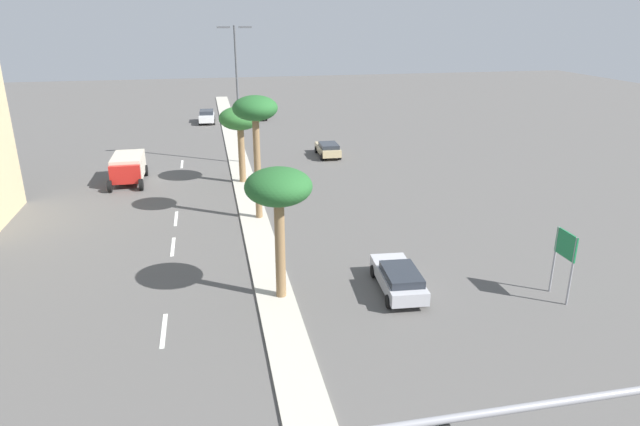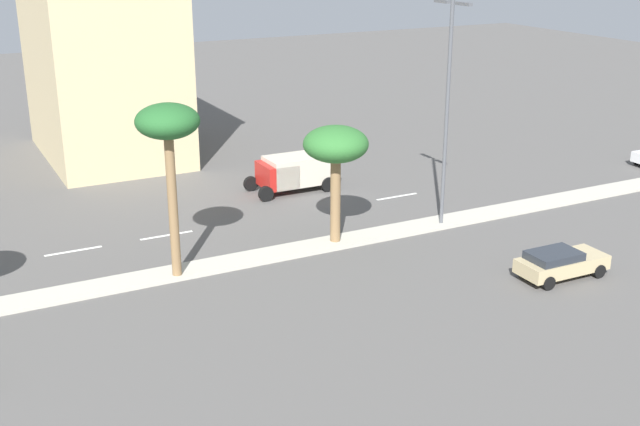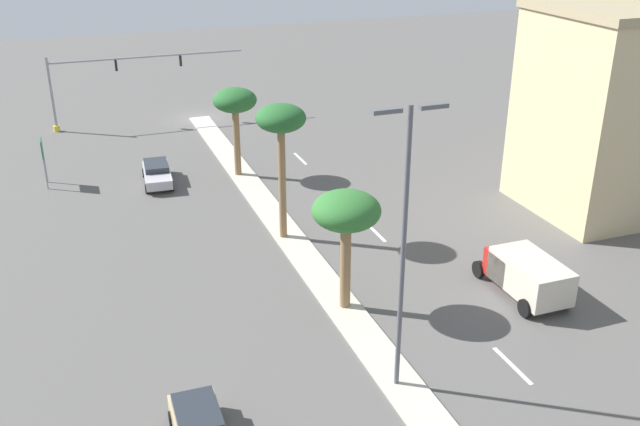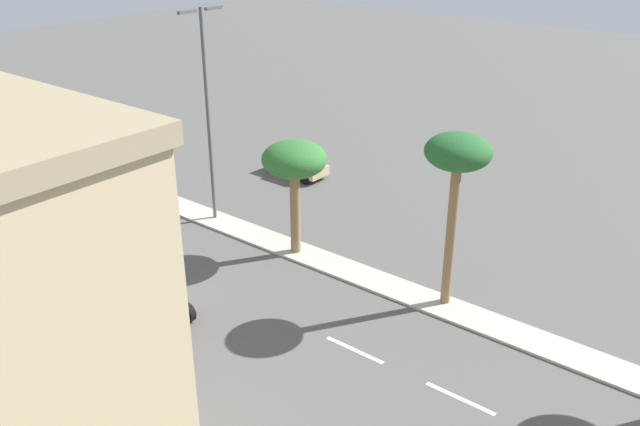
{
  "view_description": "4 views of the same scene",
  "coord_description": "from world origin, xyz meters",
  "px_view_note": "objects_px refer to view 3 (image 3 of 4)",
  "views": [
    {
      "loc": [
        -2.66,
        -7.87,
        12.85
      ],
      "look_at": [
        3.66,
        22.62,
        1.52
      ],
      "focal_mm": 30.97,
      "sensor_mm": 36.0,
      "label": 1
    },
    {
      "loc": [
        33.37,
        16.78,
        14.93
      ],
      "look_at": [
        3.4,
        32.27,
        3.13
      ],
      "focal_mm": 44.93,
      "sensor_mm": 36.0,
      "label": 2
    },
    {
      "loc": [
        11.46,
        62.79,
        18.42
      ],
      "look_at": [
        -0.69,
        29.86,
        2.86
      ],
      "focal_mm": 40.12,
      "sensor_mm": 36.0,
      "label": 3
    },
    {
      "loc": [
        -23.62,
        14.68,
        16.45
      ],
      "look_at": [
        -0.29,
        33.19,
        2.85
      ],
      "focal_mm": 37.69,
      "sensor_mm": 36.0,
      "label": 4
    }
  ],
  "objects_px": {
    "traffic_signal_gantry": "(103,80)",
    "directional_road_sign": "(43,153)",
    "box_truck": "(525,273)",
    "palm_tree_left": "(235,103)",
    "street_lamp_outboard": "(404,235)",
    "palm_tree_right": "(281,124)",
    "sedan_silver_center": "(157,173)",
    "palm_tree_inboard": "(346,214)"
  },
  "relations": [
    {
      "from": "palm_tree_left",
      "to": "sedan_silver_center",
      "type": "height_order",
      "value": "palm_tree_left"
    },
    {
      "from": "palm_tree_right",
      "to": "box_truck",
      "type": "xyz_separation_m",
      "value": [
        -9.39,
        10.42,
        -5.73
      ]
    },
    {
      "from": "traffic_signal_gantry",
      "to": "directional_road_sign",
      "type": "height_order",
      "value": "traffic_signal_gantry"
    },
    {
      "from": "directional_road_sign",
      "to": "palm_tree_right",
      "type": "distance_m",
      "value": 19.33
    },
    {
      "from": "palm_tree_left",
      "to": "box_truck",
      "type": "xyz_separation_m",
      "value": [
        -9.33,
        21.39,
        -4.15
      ]
    },
    {
      "from": "palm_tree_left",
      "to": "box_truck",
      "type": "relative_size",
      "value": 1.18
    },
    {
      "from": "palm_tree_inboard",
      "to": "traffic_signal_gantry",
      "type": "bearing_deg",
      "value": -77.1
    },
    {
      "from": "directional_road_sign",
      "to": "palm_tree_right",
      "type": "height_order",
      "value": "palm_tree_right"
    },
    {
      "from": "street_lamp_outboard",
      "to": "box_truck",
      "type": "relative_size",
      "value": 2.2
    },
    {
      "from": "directional_road_sign",
      "to": "palm_tree_right",
      "type": "bearing_deg",
      "value": 133.33
    },
    {
      "from": "sedan_silver_center",
      "to": "traffic_signal_gantry",
      "type": "bearing_deg",
      "value": -82.51
    },
    {
      "from": "directional_road_sign",
      "to": "palm_tree_left",
      "type": "relative_size",
      "value": 0.54
    },
    {
      "from": "box_truck",
      "to": "palm_tree_left",
      "type": "bearing_deg",
      "value": -66.44
    },
    {
      "from": "palm_tree_inboard",
      "to": "box_truck",
      "type": "relative_size",
      "value": 1.12
    },
    {
      "from": "street_lamp_outboard",
      "to": "box_truck",
      "type": "xyz_separation_m",
      "value": [
        -9.23,
        -4.45,
        -5.64
      ]
    },
    {
      "from": "palm_tree_right",
      "to": "sedan_silver_center",
      "type": "bearing_deg",
      "value": -64.0
    },
    {
      "from": "directional_road_sign",
      "to": "box_truck",
      "type": "distance_m",
      "value": 32.84
    },
    {
      "from": "palm_tree_left",
      "to": "palm_tree_inboard",
      "type": "distance_m",
      "value": 19.48
    },
    {
      "from": "street_lamp_outboard",
      "to": "directional_road_sign",
      "type": "bearing_deg",
      "value": -65.42
    },
    {
      "from": "palm_tree_inboard",
      "to": "sedan_silver_center",
      "type": "xyz_separation_m",
      "value": [
        6.07,
        -20.02,
        -4.29
      ]
    },
    {
      "from": "traffic_signal_gantry",
      "to": "sedan_silver_center",
      "type": "height_order",
      "value": "traffic_signal_gantry"
    },
    {
      "from": "palm_tree_left",
      "to": "directional_road_sign",
      "type": "bearing_deg",
      "value": -11.76
    },
    {
      "from": "traffic_signal_gantry",
      "to": "palm_tree_inboard",
      "type": "xyz_separation_m",
      "value": [
        -8.07,
        35.23,
        0.93
      ]
    },
    {
      "from": "palm_tree_right",
      "to": "sedan_silver_center",
      "type": "relative_size",
      "value": 1.69
    },
    {
      "from": "traffic_signal_gantry",
      "to": "palm_tree_right",
      "type": "xyz_separation_m",
      "value": [
        -7.62,
        26.73,
        2.86
      ]
    },
    {
      "from": "traffic_signal_gantry",
      "to": "box_truck",
      "type": "height_order",
      "value": "traffic_signal_gantry"
    },
    {
      "from": "palm_tree_inboard",
      "to": "street_lamp_outboard",
      "type": "xyz_separation_m",
      "value": [
        0.29,
        6.37,
        1.83
      ]
    },
    {
      "from": "traffic_signal_gantry",
      "to": "box_truck",
      "type": "xyz_separation_m",
      "value": [
        -17.01,
        37.14,
        -2.87
      ]
    },
    {
      "from": "sedan_silver_center",
      "to": "palm_tree_inboard",
      "type": "bearing_deg",
      "value": 106.87
    },
    {
      "from": "palm_tree_right",
      "to": "palm_tree_inboard",
      "type": "xyz_separation_m",
      "value": [
        -0.45,
        8.5,
        -1.93
      ]
    },
    {
      "from": "sedan_silver_center",
      "to": "street_lamp_outboard",
      "type": "bearing_deg",
      "value": 102.35
    },
    {
      "from": "palm_tree_left",
      "to": "palm_tree_inboard",
      "type": "bearing_deg",
      "value": 91.15
    },
    {
      "from": "street_lamp_outboard",
      "to": "sedan_silver_center",
      "type": "relative_size",
      "value": 2.49
    },
    {
      "from": "palm_tree_right",
      "to": "street_lamp_outboard",
      "type": "height_order",
      "value": "street_lamp_outboard"
    },
    {
      "from": "traffic_signal_gantry",
      "to": "sedan_silver_center",
      "type": "xyz_separation_m",
      "value": [
        -2.0,
        15.21,
        -3.36
      ]
    },
    {
      "from": "directional_road_sign",
      "to": "palm_tree_right",
      "type": "xyz_separation_m",
      "value": [
        -12.9,
        13.67,
        4.53
      ]
    },
    {
      "from": "palm_tree_right",
      "to": "box_truck",
      "type": "bearing_deg",
      "value": 132.03
    },
    {
      "from": "directional_road_sign",
      "to": "sedan_silver_center",
      "type": "bearing_deg",
      "value": 163.49
    },
    {
      "from": "street_lamp_outboard",
      "to": "palm_tree_left",
      "type": "bearing_deg",
      "value": -89.79
    },
    {
      "from": "palm_tree_inboard",
      "to": "street_lamp_outboard",
      "type": "bearing_deg",
      "value": 87.35
    },
    {
      "from": "traffic_signal_gantry",
      "to": "street_lamp_outboard",
      "type": "height_order",
      "value": "street_lamp_outboard"
    },
    {
      "from": "directional_road_sign",
      "to": "palm_tree_inboard",
      "type": "relative_size",
      "value": 0.57
    }
  ]
}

